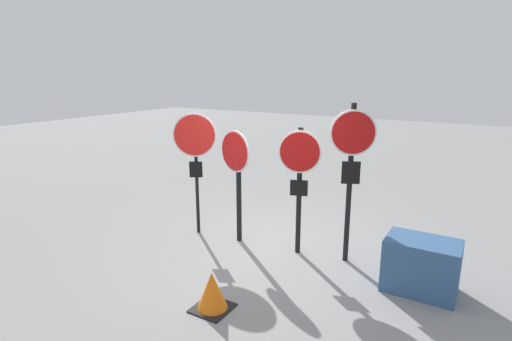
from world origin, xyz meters
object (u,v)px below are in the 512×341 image
(stop_sign_2, at_px, (299,170))
(stop_sign_1, at_px, (236,166))
(stop_sign_0, at_px, (195,146))
(stop_sign_3, at_px, (351,157))
(traffic_cone_0, at_px, (212,291))
(storage_crate, at_px, (421,266))

(stop_sign_2, bearing_deg, stop_sign_1, 165.31)
(stop_sign_0, relative_size, stop_sign_3, 0.90)
(stop_sign_3, bearing_deg, stop_sign_1, 160.33)
(stop_sign_0, relative_size, stop_sign_2, 1.07)
(stop_sign_2, height_order, traffic_cone_0, stop_sign_2)
(stop_sign_0, distance_m, stop_sign_1, 0.86)
(stop_sign_0, distance_m, stop_sign_2, 1.93)
(stop_sign_1, distance_m, stop_sign_2, 1.11)
(stop_sign_2, height_order, stop_sign_3, stop_sign_3)
(traffic_cone_0, bearing_deg, storage_crate, 40.04)
(stop_sign_0, bearing_deg, stop_sign_3, -23.34)
(stop_sign_1, relative_size, storage_crate, 2.10)
(stop_sign_1, height_order, traffic_cone_0, stop_sign_1)
(stop_sign_1, distance_m, storage_crate, 3.15)
(stop_sign_2, xyz_separation_m, stop_sign_3, (0.77, 0.13, 0.25))
(storage_crate, bearing_deg, stop_sign_3, 164.48)
(stop_sign_1, bearing_deg, stop_sign_2, 22.54)
(stop_sign_2, relative_size, traffic_cone_0, 4.15)
(stop_sign_3, distance_m, traffic_cone_0, 2.72)
(stop_sign_1, bearing_deg, stop_sign_3, 24.23)
(traffic_cone_0, bearing_deg, stop_sign_0, 133.06)
(stop_sign_3, height_order, storage_crate, stop_sign_3)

